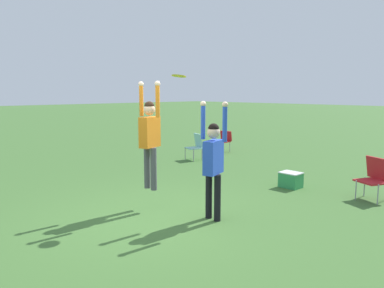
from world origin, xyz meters
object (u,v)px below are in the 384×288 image
(camping_chair_3, at_px, (374,176))
(person_jumping, at_px, (150,133))
(camping_chair_2, at_px, (196,145))
(frisbee, at_px, (179,76))
(camping_chair_4, at_px, (224,140))
(person_defending, at_px, (213,158))
(cooler_box, at_px, (291,180))

(camping_chair_3, bearing_deg, person_jumping, 77.85)
(camping_chair_2, distance_m, camping_chair_3, 6.03)
(frisbee, xyz_separation_m, camping_chair_3, (2.28, 3.50, -2.06))
(frisbee, height_order, camping_chair_4, frisbee)
(frisbee, bearing_deg, person_defending, 7.24)
(person_jumping, distance_m, frisbee, 1.22)
(person_jumping, height_order, person_defending, person_jumping)
(person_defending, bearing_deg, person_jumping, -90.00)
(camping_chair_2, bearing_deg, camping_chair_4, -59.64)
(person_jumping, xyz_separation_m, frisbee, (0.49, 0.32, 1.07))
(cooler_box, bearing_deg, camping_chair_3, 12.51)
(frisbee, relative_size, camping_chair_2, 0.31)
(person_jumping, relative_size, camping_chair_4, 2.62)
(person_jumping, height_order, camping_chair_3, person_jumping)
(frisbee, xyz_separation_m, camping_chair_2, (-3.72, 4.07, -2.06))
(camping_chair_2, height_order, cooler_box, camping_chair_2)
(person_defending, relative_size, camping_chair_4, 2.66)
(frisbee, height_order, camping_chair_3, frisbee)
(camping_chair_3, relative_size, camping_chair_4, 1.13)
(camping_chair_3, xyz_separation_m, camping_chair_4, (-6.44, 2.49, -0.04))
(person_defending, xyz_separation_m, camping_chair_3, (1.49, 3.40, -0.61))
(person_defending, distance_m, camping_chair_4, 7.73)
(camping_chair_4, bearing_deg, frisbee, 118.47)
(frisbee, bearing_deg, cooler_box, 80.37)
(frisbee, relative_size, camping_chair_4, 0.34)
(frisbee, relative_size, cooler_box, 0.56)
(camping_chair_4, distance_m, cooler_box, 5.51)
(frisbee, distance_m, camping_chair_4, 7.59)
(camping_chair_4, bearing_deg, cooler_box, 142.14)
(camping_chair_3, distance_m, camping_chair_4, 6.91)
(camping_chair_2, bearing_deg, cooler_box, -175.31)
(camping_chair_2, relative_size, camping_chair_3, 0.98)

